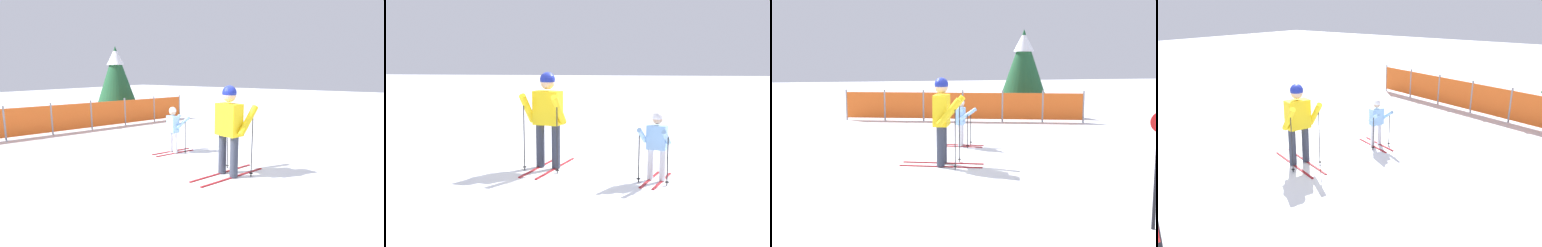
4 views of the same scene
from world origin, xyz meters
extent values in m
plane|color=white|center=(0.00, 0.00, 0.00)|extent=(60.00, 60.00, 0.00)
cube|color=maroon|center=(0.25, -0.04, 0.01)|extent=(1.65, 0.55, 0.02)
cube|color=maroon|center=(0.15, -0.35, 0.01)|extent=(1.65, 0.55, 0.02)
cylinder|color=#333847|center=(0.25, -0.04, 0.42)|extent=(0.16, 0.16, 0.81)
cylinder|color=#333847|center=(0.15, -0.35, 0.42)|extent=(0.16, 0.16, 0.81)
cube|color=yellow|center=(0.20, -0.20, 1.14)|extent=(0.42, 0.57, 0.63)
cylinder|color=yellow|center=(0.49, 0.04, 1.14)|extent=(0.52, 0.27, 0.58)
cylinder|color=yellow|center=(0.30, -0.56, 1.14)|extent=(0.52, 0.27, 0.58)
sphere|color=#D8AD8C|center=(0.20, -0.20, 1.62)|extent=(0.27, 0.27, 0.27)
sphere|color=navy|center=(0.20, -0.20, 1.67)|extent=(0.28, 0.28, 0.28)
cylinder|color=black|center=(0.61, 0.02, 0.63)|extent=(0.02, 0.02, 1.26)
cylinder|color=black|center=(0.61, 0.02, 0.06)|extent=(0.07, 0.07, 0.01)
cylinder|color=black|center=(0.41, -0.61, 0.63)|extent=(0.02, 0.02, 1.26)
cylinder|color=black|center=(0.41, -0.61, 0.06)|extent=(0.07, 0.07, 0.01)
cube|color=maroon|center=(0.98, 1.86, 0.01)|extent=(1.06, 0.43, 0.02)
cube|color=maroon|center=(0.91, 1.66, 0.01)|extent=(1.06, 0.43, 0.02)
cylinder|color=silver|center=(0.98, 1.86, 0.28)|extent=(0.11, 0.11, 0.53)
cylinder|color=silver|center=(0.91, 1.66, 0.28)|extent=(0.11, 0.11, 0.53)
cube|color=#8CBFF2|center=(0.95, 1.76, 0.76)|extent=(0.29, 0.37, 0.41)
cylinder|color=#8CBFF2|center=(1.18, 1.89, 0.80)|extent=(0.40, 0.22, 0.31)
cylinder|color=#8CBFF2|center=(1.04, 1.51, 0.80)|extent=(0.40, 0.22, 0.31)
sphere|color=#D8AD8C|center=(0.95, 1.76, 1.07)|extent=(0.18, 0.18, 0.18)
sphere|color=white|center=(0.95, 1.76, 1.10)|extent=(0.19, 0.19, 0.19)
cylinder|color=black|center=(1.23, 1.92, 0.41)|extent=(0.02, 0.02, 0.82)
cylinder|color=black|center=(1.23, 1.92, 0.06)|extent=(0.07, 0.07, 0.01)
cylinder|color=black|center=(1.06, 1.46, 0.41)|extent=(0.02, 0.02, 0.82)
cylinder|color=black|center=(1.06, 1.46, 0.06)|extent=(0.07, 0.07, 0.01)
cylinder|color=gray|center=(-2.10, 7.16, 0.53)|extent=(0.06, 0.06, 1.06)
cylinder|color=gray|center=(-0.80, 6.81, 0.53)|extent=(0.06, 0.06, 1.06)
cylinder|color=gray|center=(0.50, 6.46, 0.53)|extent=(0.06, 0.06, 1.06)
cylinder|color=gray|center=(1.79, 6.10, 0.53)|extent=(0.06, 0.06, 1.06)
cylinder|color=gray|center=(3.09, 5.75, 0.53)|extent=(0.06, 0.06, 1.06)
cylinder|color=gray|center=(4.38, 5.39, 0.53)|extent=(0.06, 0.06, 1.06)
cylinder|color=gray|center=(5.68, 5.04, 0.53)|extent=(0.06, 0.06, 1.06)
cube|color=orange|center=(-1.45, 6.99, 0.53)|extent=(1.30, 0.38, 0.89)
cube|color=orange|center=(-0.15, 6.63, 0.53)|extent=(1.30, 0.38, 0.89)
cube|color=orange|center=(1.14, 6.28, 0.53)|extent=(1.30, 0.38, 0.89)
cube|color=orange|center=(2.44, 5.92, 0.53)|extent=(1.30, 0.38, 0.89)
cube|color=orange|center=(3.73, 5.57, 0.53)|extent=(1.30, 0.38, 0.89)
cube|color=orange|center=(5.03, 5.22, 0.53)|extent=(1.30, 0.38, 0.89)
cylinder|color=#4C3823|center=(4.40, 7.61, 0.34)|extent=(0.21, 0.21, 0.67)
cone|color=#1E512F|center=(4.40, 7.61, 1.93)|extent=(1.71, 1.71, 2.51)
cone|color=white|center=(4.40, 7.61, 2.73)|extent=(0.77, 0.77, 0.75)
cylinder|color=black|center=(2.43, -4.33, 0.79)|extent=(0.05, 0.05, 1.58)
camera|label=1|loc=(-5.00, -2.83, 2.08)|focal=28.00mm
camera|label=2|loc=(8.99, 1.05, 2.26)|focal=45.00mm
camera|label=3|loc=(-1.13, -9.83, 2.30)|focal=45.00mm
camera|label=4|loc=(5.73, -5.66, 3.43)|focal=35.00mm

